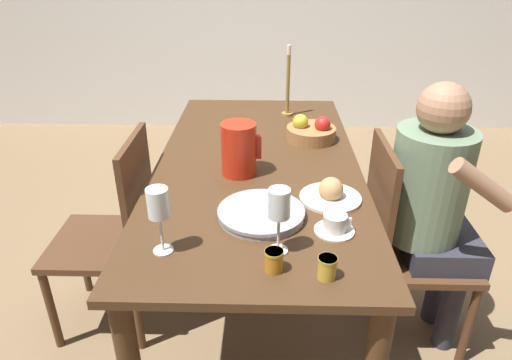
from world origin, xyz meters
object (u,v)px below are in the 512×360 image
at_px(chair_opposite, 115,232).
at_px(fruit_bowl, 311,131).
at_px(teacup_near_person, 335,224).
at_px(jam_jar_red, 274,260).
at_px(serving_tray, 261,213).
at_px(chair_person_side, 403,243).
at_px(red_pitcher, 239,149).
at_px(wine_glass_water, 158,206).
at_px(candlestick_tall, 288,88).
at_px(jam_jar_amber, 327,267).
at_px(person_seated, 434,201).
at_px(wine_glass_juice, 279,207).
at_px(bread_plate, 331,193).

distance_m(chair_opposite, fruit_bowl, 1.01).
xyz_separation_m(teacup_near_person, jam_jar_red, (-0.20, -0.20, 0.01)).
height_order(serving_tray, fruit_bowl, fruit_bowl).
height_order(chair_person_side, red_pitcher, red_pitcher).
height_order(wine_glass_water, jam_jar_red, wine_glass_water).
xyz_separation_m(fruit_bowl, candlestick_tall, (-0.10, 0.35, 0.11)).
bearing_deg(candlestick_tall, teacup_near_person, -84.12).
height_order(serving_tray, jam_jar_amber, jam_jar_amber).
distance_m(chair_person_side, red_pitcher, 0.79).
bearing_deg(person_seated, jam_jar_red, -50.23).
bearing_deg(serving_tray, wine_glass_juice, -74.04).
height_order(chair_person_side, wine_glass_juice, wine_glass_juice).
xyz_separation_m(red_pitcher, wine_glass_water, (-0.20, -0.54, 0.05)).
bearing_deg(jam_jar_red, chair_person_side, 44.44).
relative_size(wine_glass_juice, fruit_bowl, 0.92).
height_order(serving_tray, jam_jar_red, jam_jar_red).
distance_m(red_pitcher, jam_jar_red, 0.64).
bearing_deg(serving_tray, jam_jar_amber, -58.78).
bearing_deg(fruit_bowl, jam_jar_amber, -92.08).
xyz_separation_m(red_pitcher, fruit_bowl, (0.32, 0.37, -0.07)).
bearing_deg(jam_jar_red, teacup_near_person, 45.62).
bearing_deg(wine_glass_water, candlestick_tall, 71.44).
xyz_separation_m(bread_plate, jam_jar_red, (-0.21, -0.42, 0.01)).
relative_size(wine_glass_juice, jam_jar_red, 3.17).
height_order(wine_glass_juice, jam_jar_red, wine_glass_juice).
height_order(wine_glass_water, wine_glass_juice, wine_glass_water).
distance_m(chair_opposite, serving_tray, 0.77).
bearing_deg(jam_jar_amber, bread_plate, 81.90).
height_order(red_pitcher, serving_tray, red_pitcher).
relative_size(wine_glass_juice, teacup_near_person, 1.62).
xyz_separation_m(red_pitcher, jam_jar_red, (0.14, -0.62, -0.07)).
bearing_deg(teacup_near_person, chair_opposite, 156.41).
height_order(teacup_near_person, serving_tray, teacup_near_person).
bearing_deg(person_seated, chair_person_side, -94.64).
height_order(chair_opposite, candlestick_tall, candlestick_tall).
relative_size(wine_glass_water, jam_jar_amber, 3.20).
height_order(red_pitcher, candlestick_tall, candlestick_tall).
bearing_deg(chair_opposite, person_seated, -92.33).
bearing_deg(chair_person_side, serving_tray, -66.62).
height_order(jam_jar_amber, candlestick_tall, candlestick_tall).
height_order(wine_glass_juice, serving_tray, wine_glass_juice).
bearing_deg(teacup_near_person, candlestick_tall, 95.88).
xyz_separation_m(jam_jar_red, candlestick_tall, (0.08, 1.34, 0.11)).
bearing_deg(chair_person_side, chair_opposite, -92.16).
xyz_separation_m(chair_person_side, jam_jar_amber, (-0.40, -0.57, 0.32)).
bearing_deg(bread_plate, chair_opposite, 169.06).
relative_size(person_seated, jam_jar_amber, 17.30).
height_order(wine_glass_juice, fruit_bowl, wine_glass_juice).
distance_m(red_pitcher, fruit_bowl, 0.49).
relative_size(wine_glass_water, serving_tray, 0.72).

